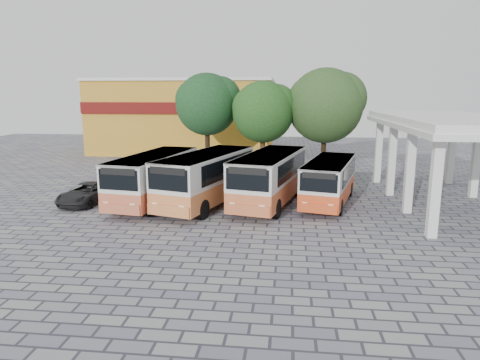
# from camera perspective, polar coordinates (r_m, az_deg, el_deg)

# --- Properties ---
(ground) EXTENTS (90.00, 90.00, 0.00)m
(ground) POSITION_cam_1_polar(r_m,az_deg,el_deg) (23.82, 3.82, -4.93)
(ground) COLOR slate
(ground) RESTS_ON ground
(terminal_shelter) EXTENTS (6.80, 15.80, 5.40)m
(terminal_shelter) POSITION_cam_1_polar(r_m,az_deg,el_deg) (28.51, 26.11, 6.70)
(terminal_shelter) COLOR silver
(terminal_shelter) RESTS_ON ground
(shophouse_block) EXTENTS (20.40, 10.40, 8.30)m
(shophouse_block) POSITION_cam_1_polar(r_m,az_deg,el_deg) (50.33, -7.40, 8.49)
(shophouse_block) COLOR #B9811F
(shophouse_block) RESTS_ON ground
(bus_far_left) EXTENTS (3.74, 8.70, 3.03)m
(bus_far_left) POSITION_cam_1_polar(r_m,az_deg,el_deg) (26.92, -11.38, 0.63)
(bus_far_left) COLOR #C25B3B
(bus_far_left) RESTS_ON ground
(bus_centre_left) EXTENTS (5.01, 9.30, 3.16)m
(bus_centre_left) POSITION_cam_1_polar(r_m,az_deg,el_deg) (25.98, -4.46, 0.61)
(bus_centre_left) COLOR #D3763B
(bus_centre_left) RESTS_ON ground
(bus_centre_right) EXTENTS (4.54, 9.16, 3.14)m
(bus_centre_right) POSITION_cam_1_polar(r_m,az_deg,el_deg) (26.12, 4.01, 0.64)
(bus_centre_right) COLOR #C85E32
(bus_centre_right) RESTS_ON ground
(bus_far_right) EXTENTS (4.05, 7.94, 2.71)m
(bus_far_right) POSITION_cam_1_polar(r_m,az_deg,el_deg) (26.80, 11.84, 0.17)
(bus_far_right) COLOR #D34417
(bus_far_right) RESTS_ON ground
(tree_left) EXTENTS (5.85, 5.57, 8.53)m
(tree_left) POSITION_cam_1_polar(r_m,az_deg,el_deg) (39.10, -4.33, 10.29)
(tree_left) COLOR black
(tree_left) RESTS_ON ground
(tree_middle) EXTENTS (5.54, 5.28, 7.80)m
(tree_middle) POSITION_cam_1_polar(r_m,az_deg,el_deg) (37.09, 3.19, 9.32)
(tree_middle) COLOR #482913
(tree_middle) RESTS_ON ground
(tree_right) EXTENTS (6.71, 6.40, 8.87)m
(tree_right) POSITION_cam_1_polar(r_m,az_deg,el_deg) (37.85, 11.42, 10.01)
(tree_right) COLOR black
(tree_right) RESTS_ON ground
(parked_car) EXTENTS (2.51, 4.68, 1.25)m
(parked_car) POSITION_cam_1_polar(r_m,az_deg,el_deg) (28.20, -19.77, -1.68)
(parked_car) COLOR black
(parked_car) RESTS_ON ground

